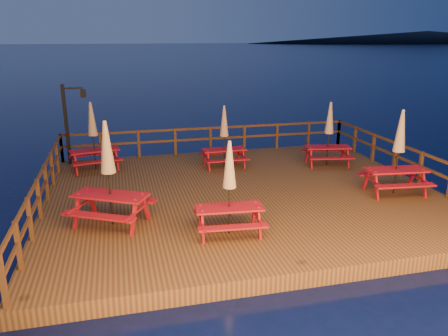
# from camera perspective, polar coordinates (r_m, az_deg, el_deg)

# --- Properties ---
(ground) EXTENTS (500.00, 500.00, 0.00)m
(ground) POSITION_cam_1_polar(r_m,az_deg,el_deg) (13.92, 2.43, -4.62)
(ground) COLOR black
(ground) RESTS_ON ground
(deck) EXTENTS (12.00, 10.00, 0.40)m
(deck) POSITION_cam_1_polar(r_m,az_deg,el_deg) (13.85, 2.44, -3.85)
(deck) COLOR #442916
(deck) RESTS_ON ground
(deck_piles) EXTENTS (11.44, 9.44, 1.40)m
(deck_piles) POSITION_cam_1_polar(r_m,az_deg,el_deg) (14.03, 2.41, -5.76)
(deck_piles) COLOR #3C2213
(deck_piles) RESTS_ON ground
(railing) EXTENTS (11.80, 9.75, 1.10)m
(railing) POSITION_cam_1_polar(r_m,az_deg,el_deg) (15.18, 0.62, 1.89)
(railing) COLOR #3C2213
(railing) RESTS_ON deck
(lamp_post) EXTENTS (0.85, 0.18, 3.00)m
(lamp_post) POSITION_cam_1_polar(r_m,az_deg,el_deg) (17.30, -19.47, 6.30)
(lamp_post) COLOR black
(lamp_post) RESTS_ON deck
(headland_right) EXTENTS (230.40, 86.40, 7.00)m
(headland_right) POSITION_cam_1_polar(r_m,az_deg,el_deg) (307.17, 25.04, 15.26)
(headland_right) COLOR black
(headland_right) RESTS_ON ground
(picnic_table_0) EXTENTS (1.77, 1.50, 2.37)m
(picnic_table_0) POSITION_cam_1_polar(r_m,az_deg,el_deg) (10.50, 0.71, -2.46)
(picnic_table_0) COLOR maroon
(picnic_table_0) RESTS_ON deck
(picnic_table_1) EXTENTS (1.98, 1.69, 2.62)m
(picnic_table_1) POSITION_cam_1_polar(r_m,az_deg,el_deg) (14.22, 21.83, 2.08)
(picnic_table_1) COLOR maroon
(picnic_table_1) RESTS_ON deck
(picnic_table_2) EXTENTS (1.64, 1.37, 2.29)m
(picnic_table_2) POSITION_cam_1_polar(r_m,az_deg,el_deg) (15.99, 0.02, 4.25)
(picnic_table_2) COLOR maroon
(picnic_table_2) RESTS_ON deck
(picnic_table_3) EXTENTS (1.88, 1.64, 2.38)m
(picnic_table_3) POSITION_cam_1_polar(r_m,az_deg,el_deg) (16.69, 13.53, 4.48)
(picnic_table_3) COLOR maroon
(picnic_table_3) RESTS_ON deck
(picnic_table_4) EXTENTS (2.43, 2.30, 2.73)m
(picnic_table_4) POSITION_cam_1_polar(r_m,az_deg,el_deg) (11.37, -14.85, -0.50)
(picnic_table_4) COLOR maroon
(picnic_table_4) RESTS_ON deck
(picnic_table_5) EXTENTS (1.98, 1.74, 2.47)m
(picnic_table_5) POSITION_cam_1_polar(r_m,az_deg,el_deg) (16.37, -16.74, 4.15)
(picnic_table_5) COLOR maroon
(picnic_table_5) RESTS_ON deck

